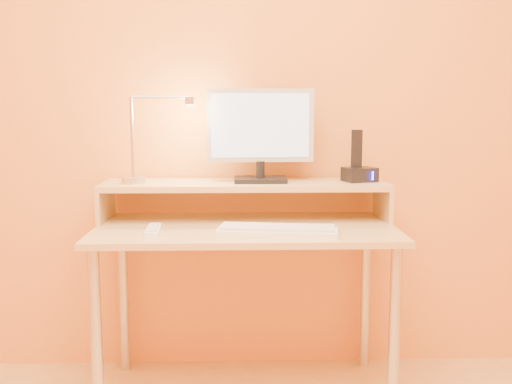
{
  "coord_description": "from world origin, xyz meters",
  "views": [
    {
      "loc": [
        -0.02,
        -1.1,
        1.19
      ],
      "look_at": [
        0.04,
        1.13,
        0.87
      ],
      "focal_mm": 40.59,
      "sensor_mm": 36.0,
      "label": 1
    }
  ],
  "objects_px": {
    "phone_dock": "(360,174)",
    "mouse": "(329,228)",
    "keyboard": "(277,231)",
    "monitor_panel": "(260,125)",
    "remote_control": "(153,230)",
    "lamp_base": "(134,180)"
  },
  "relations": [
    {
      "from": "phone_dock",
      "to": "mouse",
      "type": "bearing_deg",
      "value": -139.35
    },
    {
      "from": "phone_dock",
      "to": "keyboard",
      "type": "bearing_deg",
      "value": -158.27
    },
    {
      "from": "monitor_panel",
      "to": "mouse",
      "type": "distance_m",
      "value": 0.54
    },
    {
      "from": "phone_dock",
      "to": "keyboard",
      "type": "height_order",
      "value": "phone_dock"
    },
    {
      "from": "monitor_panel",
      "to": "remote_control",
      "type": "relative_size",
      "value": 2.47
    },
    {
      "from": "monitor_panel",
      "to": "keyboard",
      "type": "bearing_deg",
      "value": -83.45
    },
    {
      "from": "phone_dock",
      "to": "lamp_base",
      "type": "bearing_deg",
      "value": 163.57
    },
    {
      "from": "phone_dock",
      "to": "remote_control",
      "type": "xyz_separation_m",
      "value": [
        -0.84,
        -0.27,
        -0.18
      ]
    },
    {
      "from": "monitor_panel",
      "to": "phone_dock",
      "type": "height_order",
      "value": "monitor_panel"
    },
    {
      "from": "lamp_base",
      "to": "keyboard",
      "type": "distance_m",
      "value": 0.67
    },
    {
      "from": "remote_control",
      "to": "lamp_base",
      "type": "bearing_deg",
      "value": 112.7
    },
    {
      "from": "lamp_base",
      "to": "phone_dock",
      "type": "distance_m",
      "value": 0.95
    },
    {
      "from": "keyboard",
      "to": "mouse",
      "type": "height_order",
      "value": "mouse"
    },
    {
      "from": "keyboard",
      "to": "mouse",
      "type": "distance_m",
      "value": 0.2
    },
    {
      "from": "keyboard",
      "to": "monitor_panel",
      "type": "bearing_deg",
      "value": 107.55
    },
    {
      "from": "monitor_panel",
      "to": "lamp_base",
      "type": "height_order",
      "value": "monitor_panel"
    },
    {
      "from": "lamp_base",
      "to": "keyboard",
      "type": "bearing_deg",
      "value": -25.6
    },
    {
      "from": "monitor_panel",
      "to": "lamp_base",
      "type": "distance_m",
      "value": 0.58
    },
    {
      "from": "monitor_panel",
      "to": "keyboard",
      "type": "relative_size",
      "value": 1.0
    },
    {
      "from": "keyboard",
      "to": "remote_control",
      "type": "xyz_separation_m",
      "value": [
        -0.47,
        0.04,
        -0.0
      ]
    },
    {
      "from": "monitor_panel",
      "to": "mouse",
      "type": "height_order",
      "value": "monitor_panel"
    },
    {
      "from": "lamp_base",
      "to": "keyboard",
      "type": "relative_size",
      "value": 0.22
    }
  ]
}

